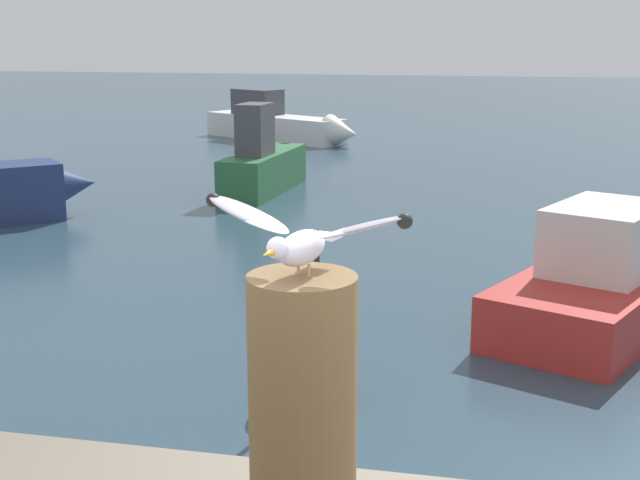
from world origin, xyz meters
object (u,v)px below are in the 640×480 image
Objects in this scene: mooring_post at (303,420)px; channel_buoy at (317,341)px; seagull at (301,237)px; boat_green at (267,164)px; boat_white at (282,124)px; boat_red at (636,265)px.

mooring_post reaches higher than channel_buoy.
seagull reaches higher than mooring_post.
mooring_post reaches higher than boat_green.
boat_white is at bearing 104.76° from seagull.
boat_white is (-5.78, 21.91, -1.42)m from mooring_post.
seagull is 0.12× the size of boat_red.
mooring_post is at bearing -75.23° from boat_white.
boat_white is 3.89× the size of channel_buoy.
mooring_post is 1.37× the size of seagull.
channel_buoy is (-3.02, -3.54, 0.08)m from boat_red.
boat_green is at bearing 135.61° from boat_red.
boat_red is 4.00× the size of channel_buoy.
boat_green is 8.56m from boat_red.
mooring_post is 0.17× the size of boat_red.
seagull is at bearing -75.24° from boat_white.
seagull is at bearing -78.15° from channel_buoy.
boat_green is 8.08m from boat_white.
mooring_post reaches higher than boat_white.
boat_green is (-4.04, 14.02, -1.37)m from mooring_post.
boat_green is 0.68× the size of boat_red.
boat_green is at bearing 106.07° from mooring_post.
channel_buoy is (-0.94, 4.49, -1.41)m from mooring_post.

